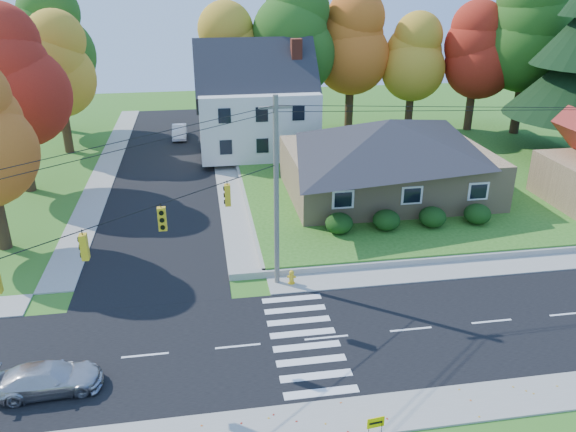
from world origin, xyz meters
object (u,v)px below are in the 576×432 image
(ranch_house, at_px, (388,156))
(fire_hydrant, at_px, (292,278))
(white_car, at_px, (179,132))
(silver_sedan, at_px, (48,379))

(ranch_house, distance_m, fire_hydrant, 14.39)
(ranch_house, xyz_separation_m, fire_hydrant, (-8.76, -11.05, -2.87))
(fire_hydrant, bearing_deg, white_car, 101.72)
(ranch_house, distance_m, white_car, 24.43)
(ranch_house, xyz_separation_m, silver_sedan, (-19.51, -17.68, -2.66))
(white_car, relative_size, fire_hydrant, 4.71)
(silver_sedan, bearing_deg, fire_hydrant, -61.46)
(white_car, xyz_separation_m, fire_hydrant, (6.26, -30.15, -0.27))
(white_car, bearing_deg, fire_hydrant, -77.90)
(white_car, distance_m, fire_hydrant, 30.79)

